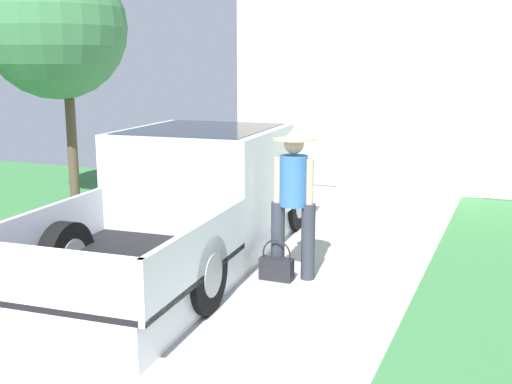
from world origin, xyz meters
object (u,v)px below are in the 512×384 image
(pickup_truck, at_px, (200,199))
(person_with_hat, at_px, (293,195))
(house_with_garage, at_px, (466,54))
(wheeled_trash_bin, at_px, (152,152))
(handbag, at_px, (276,267))
(front_yard_tree, at_px, (53,31))

(pickup_truck, relative_size, person_with_hat, 3.21)
(person_with_hat, bearing_deg, pickup_truck, -23.42)
(house_with_garage, bearing_deg, wheeled_trash_bin, -147.98)
(pickup_truck, xyz_separation_m, person_with_hat, (1.43, -0.42, 0.26))
(pickup_truck, relative_size, wheeled_trash_bin, 5.03)
(handbag, xyz_separation_m, wheeled_trash_bin, (-4.63, 4.72, 0.45))
(person_with_hat, height_order, house_with_garage, house_with_garage)
(front_yard_tree, bearing_deg, wheeled_trash_bin, 79.75)
(pickup_truck, height_order, person_with_hat, person_with_hat)
(house_with_garage, xyz_separation_m, wheeled_trash_bin, (-5.85, -3.66, -2.01))
(person_with_hat, bearing_deg, wheeled_trash_bin, -50.94)
(pickup_truck, distance_m, handbag, 1.52)
(person_with_hat, relative_size, house_with_garage, 0.20)
(house_with_garage, height_order, front_yard_tree, house_with_garage)
(wheeled_trash_bin, bearing_deg, pickup_truck, -51.14)
(person_with_hat, relative_size, wheeled_trash_bin, 1.57)
(handbag, height_order, wheeled_trash_bin, wheeled_trash_bin)
(person_with_hat, bearing_deg, handbag, 39.79)
(house_with_garage, relative_size, front_yard_tree, 2.09)
(pickup_truck, distance_m, wheeled_trash_bin, 5.33)
(person_with_hat, distance_m, house_with_garage, 8.45)
(handbag, relative_size, front_yard_tree, 0.11)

